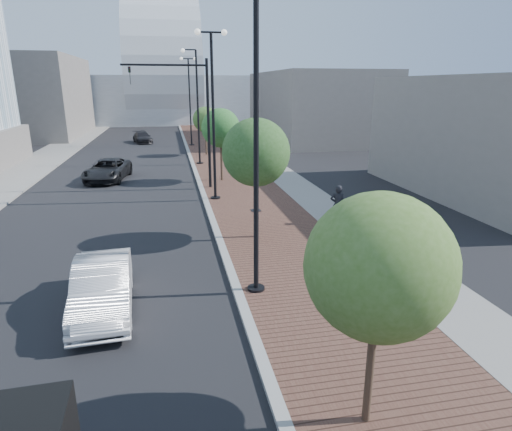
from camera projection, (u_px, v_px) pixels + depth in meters
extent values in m
cube|color=#4C2D23|center=(225.00, 153.00, 42.71)|extent=(7.00, 140.00, 0.12)
cube|color=slate|center=(252.00, 152.00, 43.22)|extent=(2.40, 140.00, 0.13)
cube|color=gray|center=(189.00, 154.00, 42.05)|extent=(0.30, 140.00, 0.14)
cube|color=slate|center=(46.00, 158.00, 39.59)|extent=(4.00, 140.00, 0.12)
imported|color=silver|center=(103.00, 287.00, 12.74)|extent=(1.90, 4.68, 1.51)
imported|color=black|center=(108.00, 170.00, 30.49)|extent=(3.20, 5.59, 1.47)
imported|color=black|center=(142.00, 137.00, 50.38)|extent=(2.67, 4.58, 1.25)
imported|color=black|center=(338.00, 205.00, 20.56)|extent=(0.84, 0.71, 1.96)
cylinder|color=black|center=(256.00, 290.00, 14.00)|extent=(0.56, 0.56, 0.20)
cylinder|color=black|center=(256.00, 150.00, 12.69)|extent=(0.16, 0.16, 9.00)
cylinder|color=black|center=(216.00, 199.00, 25.26)|extent=(0.56, 0.56, 0.20)
cylinder|color=black|center=(213.00, 120.00, 23.95)|extent=(0.16, 0.16, 9.00)
cylinder|color=black|center=(211.00, 32.00, 22.65)|extent=(1.40, 0.10, 0.10)
sphere|color=silver|center=(197.00, 32.00, 22.52)|extent=(0.32, 0.32, 0.32)
sphere|color=silver|center=(224.00, 32.00, 22.79)|extent=(0.32, 0.32, 0.32)
cylinder|color=black|center=(200.00, 164.00, 36.52)|extent=(0.56, 0.56, 0.20)
cylinder|color=black|center=(198.00, 109.00, 35.21)|extent=(0.16, 0.16, 9.00)
cylinder|color=black|center=(189.00, 50.00, 33.82)|extent=(1.00, 0.10, 0.10)
sphere|color=silver|center=(183.00, 51.00, 33.75)|extent=(0.32, 0.32, 0.32)
cylinder|color=black|center=(192.00, 145.00, 47.78)|extent=(0.56, 0.56, 0.20)
cylinder|color=black|center=(190.00, 103.00, 46.48)|extent=(0.16, 0.16, 9.00)
cylinder|color=black|center=(188.00, 59.00, 45.18)|extent=(1.40, 0.10, 0.10)
sphere|color=silver|center=(181.00, 59.00, 45.04)|extent=(0.32, 0.32, 0.32)
sphere|color=silver|center=(195.00, 59.00, 45.31)|extent=(0.32, 0.32, 0.32)
cylinder|color=black|center=(209.00, 126.00, 26.95)|extent=(0.18, 0.18, 8.00)
cylinder|color=black|center=(164.00, 65.00, 25.43)|extent=(5.00, 0.12, 0.12)
imported|color=black|center=(130.00, 75.00, 25.23)|extent=(0.16, 0.20, 1.00)
cylinder|color=#382619|center=(371.00, 355.00, 8.13)|extent=(0.16, 0.16, 3.17)
sphere|color=#406221|center=(379.00, 266.00, 7.61)|extent=(2.68, 2.68, 2.68)
sphere|color=#406221|center=(390.00, 270.00, 8.03)|extent=(1.87, 1.87, 1.87)
sphere|color=#406221|center=(372.00, 257.00, 7.18)|extent=(1.61, 1.61, 1.61)
cylinder|color=#382619|center=(256.00, 200.00, 18.40)|extent=(0.16, 0.16, 3.54)
sphere|color=#254C1A|center=(256.00, 152.00, 17.81)|extent=(2.83, 2.83, 2.83)
sphere|color=#254C1A|center=(264.00, 157.00, 18.24)|extent=(1.98, 1.98, 1.98)
sphere|color=#254C1A|center=(250.00, 145.00, 17.37)|extent=(1.70, 1.70, 1.70)
cylinder|color=#382619|center=(221.00, 157.00, 29.67)|extent=(0.16, 0.16, 3.44)
sphere|color=#225D1F|center=(221.00, 128.00, 29.10)|extent=(2.62, 2.62, 2.62)
sphere|color=#225D1F|center=(226.00, 131.00, 29.53)|extent=(1.83, 1.83, 1.83)
sphere|color=#225D1F|center=(217.00, 123.00, 28.67)|extent=(1.57, 1.57, 1.57)
cylinder|color=#382619|center=(206.00, 139.00, 40.98)|extent=(0.16, 0.16, 3.15)
sphere|color=#30531C|center=(205.00, 119.00, 40.46)|extent=(2.37, 2.37, 2.37)
sphere|color=#30531C|center=(209.00, 122.00, 40.88)|extent=(1.66, 1.66, 1.66)
sphere|color=#30531C|center=(202.00, 116.00, 40.03)|extent=(1.42, 1.42, 1.42)
cube|color=#ACB2B7|center=(165.00, 99.00, 82.76)|extent=(50.00, 28.00, 8.00)
cube|color=#645E5A|center=(23.00, 97.00, 55.61)|extent=(14.00, 20.00, 10.00)
cube|color=#69635E|center=(314.00, 106.00, 53.32)|extent=(12.00, 22.00, 8.00)
cube|color=slate|center=(509.00, 137.00, 25.69)|extent=(10.00, 16.00, 7.00)
cube|color=black|center=(331.00, 314.00, 12.45)|extent=(0.50, 0.50, 0.02)
cube|color=black|center=(256.00, 210.00, 22.78)|extent=(0.50, 0.50, 0.02)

